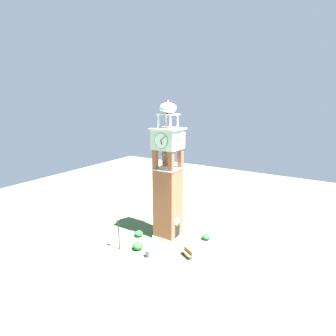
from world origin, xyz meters
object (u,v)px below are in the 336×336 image
at_px(park_bench, 187,253).
at_px(lamp_post, 118,228).
at_px(clock_tower, 168,184).
at_px(trash_bin, 148,254).

bearing_deg(park_bench, lamp_post, 111.27).
distance_m(clock_tower, park_bench, 8.55).
height_order(park_bench, lamp_post, lamp_post).
relative_size(lamp_post, trash_bin, 5.19).
bearing_deg(trash_bin, park_bench, -57.36).
height_order(clock_tower, trash_bin, clock_tower).
distance_m(park_bench, trash_bin, 4.49).
height_order(park_bench, trash_bin, park_bench).
relative_size(park_bench, trash_bin, 2.02).
distance_m(lamp_post, trash_bin, 4.59).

